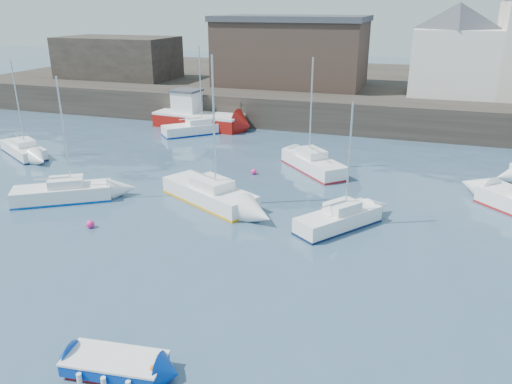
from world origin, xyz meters
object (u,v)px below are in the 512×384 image
(blue_dinghy, at_px, (115,364))
(sailboat_f, at_px, (313,163))
(sailboat_a, at_px, (63,193))
(sailboat_c, at_px, (339,219))
(sailboat_h, at_px, (196,128))
(buoy_near, at_px, (91,228))
(buoy_far, at_px, (254,174))
(buoy_mid, at_px, (316,237))
(sailboat_e, at_px, (23,149))
(fishing_boat, at_px, (197,116))
(sailboat_b, at_px, (210,193))

(blue_dinghy, xyz_separation_m, sailboat_f, (1.65, 23.38, 0.21))
(blue_dinghy, xyz_separation_m, sailboat_a, (-11.92, 12.52, 0.18))
(sailboat_c, bearing_deg, sailboat_h, 133.91)
(buoy_near, height_order, buoy_far, buoy_near)
(buoy_mid, height_order, buoy_far, buoy_mid)
(sailboat_e, relative_size, buoy_mid, 16.89)
(fishing_boat, relative_size, sailboat_c, 1.33)
(sailboat_e, relative_size, buoy_far, 18.22)
(sailboat_f, distance_m, buoy_near, 16.74)
(buoy_near, distance_m, buoy_mid, 12.37)
(fishing_boat, xyz_separation_m, sailboat_b, (9.29, -18.35, -0.56))
(sailboat_c, xyz_separation_m, sailboat_f, (-3.48, 9.46, 0.04))
(fishing_boat, bearing_deg, buoy_far, -50.48)
(sailboat_a, bearing_deg, sailboat_c, 4.68)
(sailboat_b, xyz_separation_m, sailboat_c, (8.25, -1.26, -0.06))
(fishing_boat, xyz_separation_m, sailboat_c, (17.53, -19.61, -0.61))
(sailboat_c, relative_size, buoy_far, 16.58)
(buoy_near, bearing_deg, sailboat_e, 143.11)
(sailboat_a, height_order, sailboat_e, sailboat_a)
(blue_dinghy, height_order, sailboat_c, sailboat_c)
(buoy_far, bearing_deg, sailboat_a, -138.13)
(fishing_boat, bearing_deg, buoy_near, -79.26)
(sailboat_e, relative_size, sailboat_h, 0.94)
(buoy_mid, distance_m, buoy_far, 10.94)
(fishing_boat, bearing_deg, sailboat_f, -35.85)
(sailboat_a, xyz_separation_m, sailboat_c, (17.04, 1.39, -0.01))
(sailboat_e, distance_m, sailboat_f, 23.52)
(sailboat_c, xyz_separation_m, buoy_near, (-13.00, -4.30, -0.53))
(sailboat_b, height_order, buoy_mid, sailboat_b)
(sailboat_c, relative_size, buoy_mid, 15.37)
(buoy_near, relative_size, buoy_far, 1.08)
(fishing_boat, xyz_separation_m, sailboat_f, (14.05, -10.15, -0.57))
(sailboat_b, xyz_separation_m, sailboat_e, (-18.51, 4.76, -0.09))
(sailboat_f, bearing_deg, fishing_boat, 144.15)
(sailboat_b, xyz_separation_m, buoy_near, (-4.75, -5.56, -0.58))
(fishing_boat, distance_m, buoy_mid, 26.94)
(sailboat_e, height_order, sailboat_f, sailboat_f)
(sailboat_a, distance_m, buoy_mid, 16.12)
(blue_dinghy, height_order, sailboat_h, sailboat_h)
(sailboat_h, bearing_deg, sailboat_f, -30.37)
(sailboat_c, relative_size, sailboat_f, 0.85)
(blue_dinghy, height_order, sailboat_f, sailboat_f)
(sailboat_b, distance_m, buoy_mid, 7.87)
(sailboat_f, height_order, buoy_far, sailboat_f)
(blue_dinghy, height_order, sailboat_b, sailboat_b)
(sailboat_a, xyz_separation_m, buoy_mid, (16.11, -0.17, -0.54))
(sailboat_a, relative_size, sailboat_f, 0.95)
(sailboat_c, distance_m, sailboat_e, 27.42)
(sailboat_b, bearing_deg, sailboat_e, 165.57)
(fishing_boat, distance_m, sailboat_c, 26.32)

